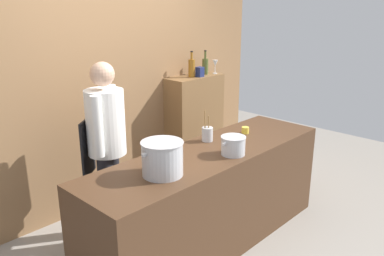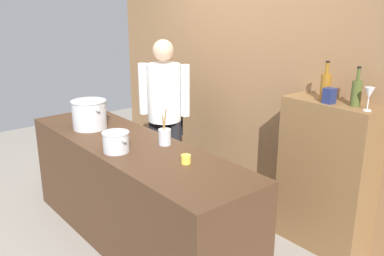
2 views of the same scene
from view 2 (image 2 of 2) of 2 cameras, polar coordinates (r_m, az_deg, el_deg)
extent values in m
plane|color=gray|center=(3.86, -7.68, -14.85)|extent=(8.00, 8.00, 0.00)
cube|color=olive|center=(4.20, 8.05, 9.74)|extent=(4.40, 0.10, 3.00)
cube|color=#472D1C|center=(3.64, -7.97, -8.84)|extent=(2.49, 0.70, 0.90)
cube|color=brown|center=(3.64, 17.74, -6.32)|extent=(0.76, 0.32, 1.27)
cylinder|color=black|center=(4.42, -2.40, -4.23)|extent=(0.14, 0.14, 0.84)
cylinder|color=black|center=(4.47, -4.90, -4.03)|extent=(0.14, 0.14, 0.84)
cylinder|color=white|center=(4.23, -3.84, 4.84)|extent=(0.34, 0.34, 0.58)
cube|color=black|center=(4.46, -3.17, 2.33)|extent=(0.25, 0.20, 0.52)
cylinder|color=white|center=(4.18, -0.92, 5.11)|extent=(0.09, 0.09, 0.52)
cylinder|color=white|center=(4.29, -6.69, 5.33)|extent=(0.09, 0.09, 0.52)
sphere|color=tan|center=(4.16, -3.96, 10.56)|extent=(0.21, 0.21, 0.21)
cylinder|color=#B7BABF|center=(3.91, -13.83, 1.75)|extent=(0.31, 0.31, 0.25)
cylinder|color=#B7BABF|center=(3.88, -13.97, 3.59)|extent=(0.32, 0.32, 0.01)
cube|color=#B7BABF|center=(4.04, -14.99, 3.34)|extent=(0.04, 0.02, 0.02)
cube|color=#B7BABF|center=(3.74, -12.76, 2.40)|extent=(0.04, 0.02, 0.02)
cylinder|color=#B7BABF|center=(3.28, -10.33, -1.94)|extent=(0.20, 0.20, 0.15)
cylinder|color=#B7BABF|center=(3.26, -10.40, -0.62)|extent=(0.21, 0.21, 0.01)
cube|color=#B7BABF|center=(3.37, -11.39, -0.64)|extent=(0.04, 0.02, 0.02)
cube|color=#B7BABF|center=(3.17, -9.30, -1.68)|extent=(0.04, 0.02, 0.02)
cylinder|color=#B7BABF|center=(3.40, -3.74, -1.23)|extent=(0.10, 0.10, 0.13)
cylinder|color=olive|center=(3.39, -3.78, 0.35)|extent=(0.03, 0.04, 0.27)
cylinder|color=olive|center=(3.37, -3.86, -0.17)|extent=(0.03, 0.02, 0.23)
cylinder|color=yellow|center=(3.02, -0.84, -4.28)|extent=(0.07, 0.07, 0.06)
cylinder|color=#475123|center=(3.32, 21.50, 4.41)|extent=(0.08, 0.08, 0.19)
cylinder|color=#475123|center=(3.30, 21.78, 6.81)|extent=(0.03, 0.03, 0.09)
cylinder|color=black|center=(3.29, 21.88, 7.70)|extent=(0.03, 0.03, 0.01)
cylinder|color=#8C5919|center=(3.44, 17.75, 5.34)|extent=(0.08, 0.08, 0.21)
cylinder|color=#8C5919|center=(3.41, 17.98, 7.78)|extent=(0.03, 0.03, 0.09)
cylinder|color=black|center=(3.41, 18.06, 8.60)|extent=(0.03, 0.03, 0.01)
cylinder|color=silver|center=(3.24, 22.77, 2.25)|extent=(0.06, 0.06, 0.01)
cylinder|color=silver|center=(3.23, 22.86, 3.01)|extent=(0.01, 0.01, 0.08)
cone|color=silver|center=(3.21, 23.04, 4.43)|extent=(0.07, 0.07, 0.08)
cube|color=navy|center=(3.36, 18.23, 4.21)|extent=(0.08, 0.08, 0.12)
camera|label=1|loc=(5.27, -45.89, 13.25)|focal=37.28mm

